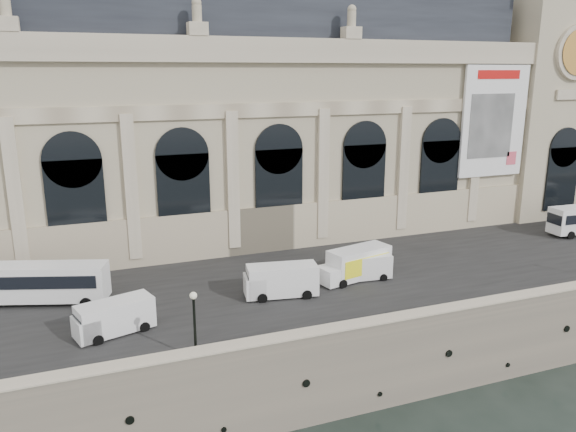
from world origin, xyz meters
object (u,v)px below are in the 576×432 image
Objects in this scene: van_c at (278,281)px; box_truck at (356,264)px; lamp_left at (195,326)px; bus_left at (36,282)px; van_b at (360,267)px; van_a at (111,318)px.

van_c is 0.85× the size of box_truck.
box_truck reaches higher than van_c.
lamp_left is (-16.99, -9.51, 0.92)m from box_truck.
van_b is (27.71, -4.63, -0.73)m from bus_left.
lamp_left is (5.04, -5.78, 1.11)m from van_a.
van_c is (13.88, 2.41, 0.13)m from van_a.
bus_left is 17.33m from lamp_left.
bus_left is 2.44× the size of lamp_left.
van_b is at bearing 8.76° from van_a.
van_a is 1.25× the size of lamp_left.
van_b is 19.66m from lamp_left.
van_a is 22.34m from box_truck.
van_c reaches higher than van_b.
box_truck is (8.15, 1.32, 0.07)m from van_c.
lamp_left reaches higher than box_truck.
lamp_left is at bearing -48.92° from van_a.
van_c is 8.25m from box_truck.
box_truck is (-0.33, 0.29, 0.29)m from van_b.
box_truck is at bearing -9.02° from bus_left.
van_c is 12.09m from lamp_left.
bus_left is 20.06m from van_c.
lamp_left is (-17.32, -9.22, 1.20)m from van_b.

